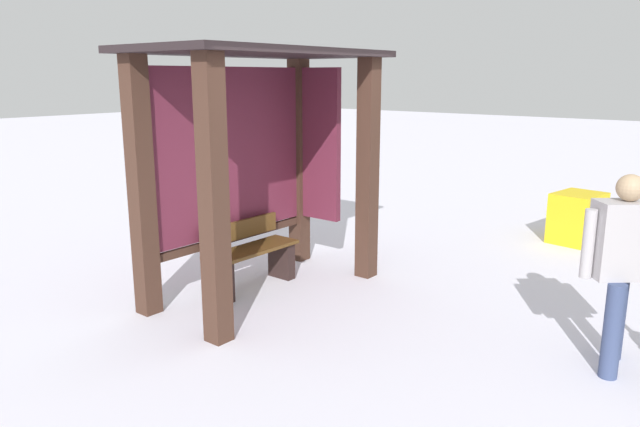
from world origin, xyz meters
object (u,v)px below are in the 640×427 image
(bus_shelter, at_px, (258,138))
(person_walking, at_px, (622,258))
(grit_bin, at_px, (577,218))
(bench_left_inside, at_px, (250,258))

(bus_shelter, relative_size, person_walking, 1.71)
(bus_shelter, distance_m, person_walking, 3.60)
(person_walking, relative_size, grit_bin, 2.24)
(bench_left_inside, height_order, person_walking, person_walking)
(bench_left_inside, relative_size, grit_bin, 1.62)
(bus_shelter, bearing_deg, bench_left_inside, 143.35)
(bus_shelter, height_order, bench_left_inside, bus_shelter)
(bench_left_inside, xyz_separation_m, grit_bin, (4.18, -2.21, 0.01))
(bench_left_inside, xyz_separation_m, person_walking, (0.51, -3.56, 0.58))
(bus_shelter, distance_m, grit_bin, 4.79)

